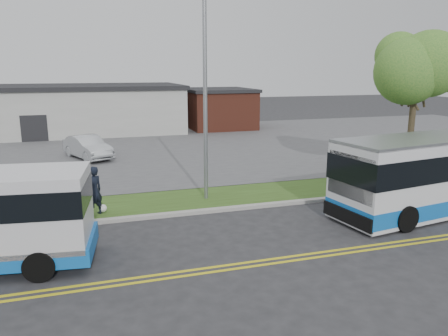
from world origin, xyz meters
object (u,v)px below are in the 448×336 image
object	(u,v)px
streetlight_near	(206,82)
pedestrian	(94,191)
tree_east	(418,60)
parked_car_a	(88,147)

from	to	relation	value
streetlight_near	pedestrian	size ratio (longest dim) A/B	4.81
tree_east	pedestrian	size ratio (longest dim) A/B	4.21
tree_east	streetlight_near	xyz separation A→B (m)	(-11.00, -0.27, -0.97)
tree_east	pedestrian	xyz separation A→B (m)	(-15.82, -1.10, -5.12)
tree_east	parked_car_a	distance (m)	19.98
pedestrian	streetlight_near	bearing A→B (deg)	154.83
tree_east	streetlight_near	distance (m)	11.05
tree_east	parked_car_a	world-z (taller)	tree_east
streetlight_near	parked_car_a	world-z (taller)	streetlight_near
streetlight_near	pedestrian	distance (m)	6.41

